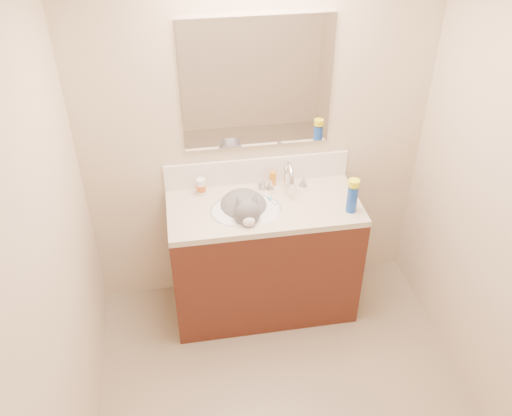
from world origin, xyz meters
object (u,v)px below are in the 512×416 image
object	(u,v)px
silver_jar	(262,185)
spray_can	(352,199)
vanity_cabinet	(264,260)
faucet	(288,179)
pill_bottle	(201,187)
amber_bottle	(273,178)
basin	(246,219)
cat	(245,210)

from	to	relation	value
silver_jar	spray_can	bearing A→B (deg)	-33.46
vanity_cabinet	faucet	size ratio (longest dim) A/B	4.29
pill_bottle	spray_can	world-z (taller)	spray_can
faucet	spray_can	xyz separation A→B (m)	(0.33, -0.28, 0.00)
faucet	silver_jar	world-z (taller)	faucet
amber_bottle	spray_can	world-z (taller)	spray_can
amber_bottle	vanity_cabinet	bearing A→B (deg)	-113.89
basin	cat	xyz separation A→B (m)	(-0.00, 0.03, 0.05)
amber_bottle	faucet	bearing A→B (deg)	-42.89
cat	amber_bottle	distance (m)	0.32
faucet	silver_jar	bearing A→B (deg)	165.18
faucet	silver_jar	xyz separation A→B (m)	(-0.16, 0.04, -0.06)
silver_jar	basin	bearing A→B (deg)	-122.92
vanity_cabinet	amber_bottle	bearing A→B (deg)	66.11
basin	silver_jar	distance (m)	0.27
pill_bottle	amber_bottle	xyz separation A→B (m)	(0.47, 0.02, -0.00)
cat	pill_bottle	size ratio (longest dim) A/B	4.04
pill_bottle	amber_bottle	size ratio (longest dim) A/B	1.09
vanity_cabinet	amber_bottle	distance (m)	0.55
silver_jar	cat	bearing A→B (deg)	-127.44
basin	faucet	bearing A→B (deg)	29.12
vanity_cabinet	spray_can	distance (m)	0.76
pill_bottle	faucet	bearing A→B (deg)	-5.61
vanity_cabinet	pill_bottle	distance (m)	0.66
vanity_cabinet	pill_bottle	world-z (taller)	pill_bottle
faucet	spray_can	size ratio (longest dim) A/B	1.60
faucet	spray_can	bearing A→B (deg)	-40.61
faucet	cat	distance (m)	0.35
basin	amber_bottle	distance (m)	0.35
vanity_cabinet	pill_bottle	xyz separation A→B (m)	(-0.37, 0.19, 0.50)
cat	silver_jar	world-z (taller)	cat
faucet	amber_bottle	world-z (taller)	faucet
basin	faucet	xyz separation A→B (m)	(0.30, 0.17, 0.16)
faucet	cat	size ratio (longest dim) A/B	0.64
silver_jar	faucet	bearing A→B (deg)	-14.82
faucet	basin	bearing A→B (deg)	-150.88
faucet	vanity_cabinet	bearing A→B (deg)	-142.71
cat	amber_bottle	world-z (taller)	cat
basin	faucet	size ratio (longest dim) A/B	1.61
vanity_cabinet	cat	distance (m)	0.44
basin	amber_bottle	xyz separation A→B (m)	(0.22, 0.25, 0.12)
basin	pill_bottle	world-z (taller)	pill_bottle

